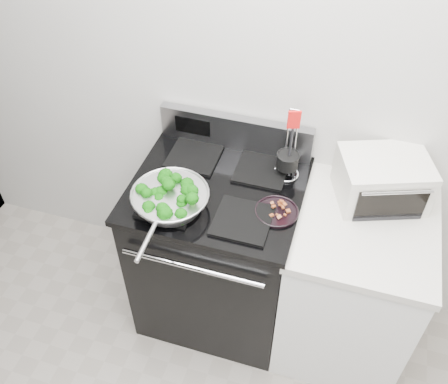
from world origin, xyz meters
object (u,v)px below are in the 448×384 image
at_px(bacon_plate, 277,210).
at_px(gas_range, 218,250).
at_px(toaster_oven, 382,179).
at_px(skillet, 170,199).
at_px(utensil_holder, 287,164).

bearing_deg(bacon_plate, gas_range, 164.91).
distance_m(bacon_plate, toaster_oven, 0.49).
xyz_separation_m(gas_range, bacon_plate, (0.30, -0.08, 0.48)).
bearing_deg(gas_range, bacon_plate, -15.09).
bearing_deg(skillet, toaster_oven, 21.12).
relative_size(utensil_holder, toaster_oven, 0.82).
bearing_deg(gas_range, utensil_holder, 31.25).
distance_m(gas_range, bacon_plate, 0.57).
height_order(skillet, toaster_oven, toaster_oven).
relative_size(gas_range, bacon_plate, 5.88).
bearing_deg(skillet, gas_range, 48.50).
bearing_deg(utensil_holder, gas_range, -166.26).
relative_size(gas_range, toaster_oven, 2.49).
height_order(gas_range, bacon_plate, gas_range).
bearing_deg(skillet, utensil_holder, 37.44).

